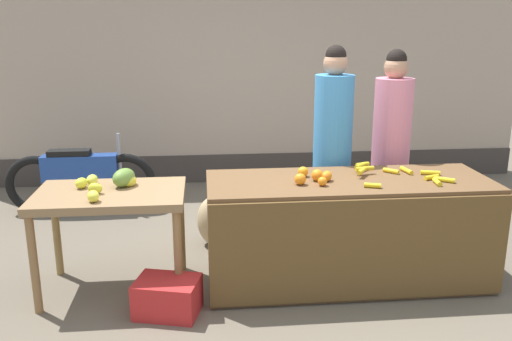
# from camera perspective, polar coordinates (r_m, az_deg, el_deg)

# --- Properties ---
(ground_plane) EXTENTS (24.00, 24.00, 0.00)m
(ground_plane) POSITION_cam_1_polar(r_m,az_deg,el_deg) (4.46, 2.34, -11.58)
(ground_plane) COLOR #665B4C
(market_wall_back) EXTENTS (7.23, 0.23, 2.91)m
(market_wall_back) POSITION_cam_1_polar(r_m,az_deg,el_deg) (7.01, -1.02, 10.46)
(market_wall_back) COLOR tan
(market_wall_back) RESTS_ON ground
(fruit_stall_counter) EXTENTS (2.21, 0.82, 0.84)m
(fruit_stall_counter) POSITION_cam_1_polar(r_m,az_deg,el_deg) (4.38, 9.60, -6.27)
(fruit_stall_counter) COLOR brown
(fruit_stall_counter) RESTS_ON ground
(side_table_wooden) EXTENTS (1.11, 0.72, 0.80)m
(side_table_wooden) POSITION_cam_1_polar(r_m,az_deg,el_deg) (4.21, -15.08, -3.48)
(side_table_wooden) COLOR olive
(side_table_wooden) RESTS_ON ground
(banana_bunch_pile) EXTENTS (0.73, 0.59, 0.07)m
(banana_bunch_pile) POSITION_cam_1_polar(r_m,az_deg,el_deg) (4.41, 14.25, -0.22)
(banana_bunch_pile) COLOR gold
(banana_bunch_pile) RESTS_ON fruit_stall_counter
(orange_pile) EXTENTS (0.31, 0.34, 0.09)m
(orange_pile) POSITION_cam_1_polar(r_m,az_deg,el_deg) (4.15, 6.16, -0.62)
(orange_pile) COLOR orange
(orange_pile) RESTS_ON fruit_stall_counter
(mango_papaya_pile) EXTENTS (0.48, 0.62, 0.14)m
(mango_papaya_pile) POSITION_cam_1_polar(r_m,az_deg,el_deg) (4.25, -14.73, -1.06)
(mango_papaya_pile) COLOR yellow
(mango_papaya_pile) RESTS_ON side_table_wooden
(vendor_woman_blue_shirt) EXTENTS (0.34, 0.34, 1.84)m
(vendor_woman_blue_shirt) POSITION_cam_1_polar(r_m,az_deg,el_deg) (4.84, 8.05, 2.18)
(vendor_woman_blue_shirt) COLOR #33333D
(vendor_woman_blue_shirt) RESTS_ON ground
(vendor_woman_pink_shirt) EXTENTS (0.34, 0.34, 1.80)m
(vendor_woman_pink_shirt) POSITION_cam_1_polar(r_m,az_deg,el_deg) (5.06, 14.00, 2.19)
(vendor_woman_pink_shirt) COLOR #33333D
(vendor_woman_pink_shirt) RESTS_ON ground
(parked_motorcycle) EXTENTS (1.60, 0.18, 0.88)m
(parked_motorcycle) POSITION_cam_1_polar(r_m,az_deg,el_deg) (6.16, -18.00, -0.65)
(parked_motorcycle) COLOR black
(parked_motorcycle) RESTS_ON ground
(produce_crate) EXTENTS (0.51, 0.42, 0.26)m
(produce_crate) POSITION_cam_1_polar(r_m,az_deg,el_deg) (4.00, -9.31, -13.01)
(produce_crate) COLOR red
(produce_crate) RESTS_ON ground
(produce_sack) EXTENTS (0.45, 0.43, 0.48)m
(produce_sack) POSITION_cam_1_polar(r_m,az_deg,el_deg) (5.06, -4.25, -5.31)
(produce_sack) COLOR tan
(produce_sack) RESTS_ON ground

